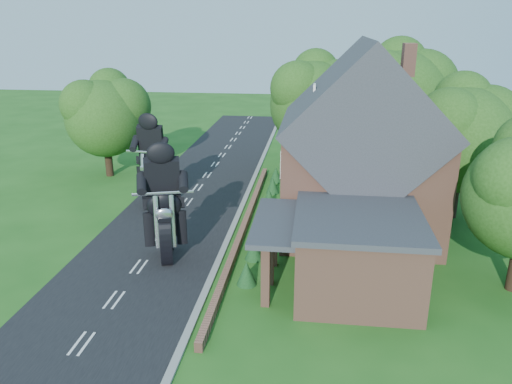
# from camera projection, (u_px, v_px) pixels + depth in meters

# --- Properties ---
(ground) EXTENTS (120.00, 120.00, 0.00)m
(ground) POSITION_uv_depth(u_px,v_px,m) (139.00, 267.00, 23.60)
(ground) COLOR #1E5417
(ground) RESTS_ON ground
(road) EXTENTS (7.00, 80.00, 0.02)m
(road) POSITION_uv_depth(u_px,v_px,m) (139.00, 267.00, 23.60)
(road) COLOR black
(road) RESTS_ON ground
(kerb) EXTENTS (0.30, 80.00, 0.12)m
(kerb) POSITION_uv_depth(u_px,v_px,m) (215.00, 270.00, 23.16)
(kerb) COLOR gray
(kerb) RESTS_ON ground
(garden_wall) EXTENTS (0.30, 22.00, 0.40)m
(garden_wall) POSITION_uv_depth(u_px,v_px,m) (244.00, 227.00, 27.73)
(garden_wall) COLOR #95604C
(garden_wall) RESTS_ON ground
(house) EXTENTS (9.54, 8.64, 10.24)m
(house) POSITION_uv_depth(u_px,v_px,m) (361.00, 153.00, 26.60)
(house) COLOR #95604C
(house) RESTS_ON ground
(annex) EXTENTS (7.05, 5.94, 3.44)m
(annex) POSITION_uv_depth(u_px,v_px,m) (354.00, 252.00, 21.13)
(annex) COLOR #95604C
(annex) RESTS_ON ground
(tree_house_right) EXTENTS (6.51, 6.00, 8.40)m
(tree_house_right) POSITION_uv_depth(u_px,v_px,m) (469.00, 131.00, 28.07)
(tree_house_right) COLOR black
(tree_house_right) RESTS_ON ground
(tree_behind_house) EXTENTS (7.81, 7.20, 10.08)m
(tree_behind_house) POSITION_uv_depth(u_px,v_px,m) (405.00, 93.00, 35.08)
(tree_behind_house) COLOR black
(tree_behind_house) RESTS_ON ground
(tree_behind_left) EXTENTS (6.94, 6.40, 9.16)m
(tree_behind_left) POSITION_uv_depth(u_px,v_px,m) (319.00, 97.00, 36.87)
(tree_behind_left) COLOR black
(tree_behind_left) RESTS_ON ground
(tree_far_road) EXTENTS (6.08, 5.60, 7.84)m
(tree_far_road) POSITION_uv_depth(u_px,v_px,m) (110.00, 111.00, 36.08)
(tree_far_road) COLOR black
(tree_far_road) RESTS_ON ground
(shrub_a) EXTENTS (0.90, 0.90, 1.10)m
(shrub_a) POSITION_uv_depth(u_px,v_px,m) (247.00, 273.00, 21.87)
(shrub_a) COLOR #123918
(shrub_a) RESTS_ON ground
(shrub_b) EXTENTS (0.90, 0.90, 1.10)m
(shrub_b) POSITION_uv_depth(u_px,v_px,m) (254.00, 249.00, 24.21)
(shrub_b) COLOR #123918
(shrub_b) RESTS_ON ground
(shrub_c) EXTENTS (0.90, 0.90, 1.10)m
(shrub_c) POSITION_uv_depth(u_px,v_px,m) (260.00, 229.00, 26.56)
(shrub_c) COLOR #123918
(shrub_c) RESTS_ON ground
(shrub_d) EXTENTS (0.90, 0.90, 1.10)m
(shrub_d) POSITION_uv_depth(u_px,v_px,m) (269.00, 198.00, 31.25)
(shrub_d) COLOR #123918
(shrub_d) RESTS_ON ground
(shrub_e) EXTENTS (0.90, 0.90, 1.10)m
(shrub_e) POSITION_uv_depth(u_px,v_px,m) (273.00, 185.00, 33.60)
(shrub_e) COLOR #123918
(shrub_e) RESTS_ON ground
(shrub_f) EXTENTS (0.90, 0.90, 1.10)m
(shrub_f) POSITION_uv_depth(u_px,v_px,m) (276.00, 175.00, 35.95)
(shrub_f) COLOR #123918
(shrub_f) RESTS_ON ground
(motorcycle_lead) EXTENTS (1.00, 1.94, 1.75)m
(motorcycle_lead) POSITION_uv_depth(u_px,v_px,m) (166.00, 242.00, 24.21)
(motorcycle_lead) COLOR black
(motorcycle_lead) RESTS_ON ground
(motorcycle_follow) EXTENTS (0.70, 1.93, 1.76)m
(motorcycle_follow) POSITION_uv_depth(u_px,v_px,m) (154.00, 192.00, 31.30)
(motorcycle_follow) COLOR black
(motorcycle_follow) RESTS_ON ground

